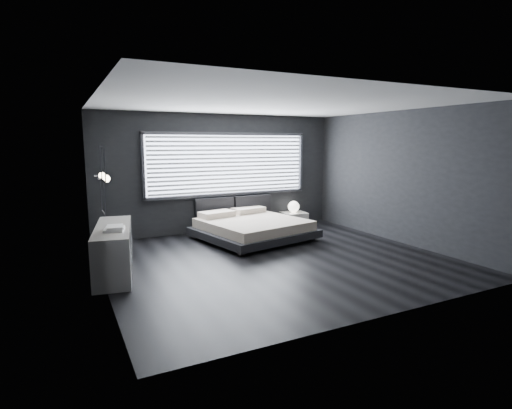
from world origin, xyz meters
name	(u,v)px	position (x,y,z in m)	size (l,w,h in m)	color
room	(277,184)	(0.00, 0.00, 1.40)	(6.04, 6.00, 2.80)	black
window	(229,164)	(0.20, 2.70, 1.61)	(4.14, 0.09, 1.52)	white
headboard	(234,207)	(0.28, 2.64, 0.57)	(1.96, 0.16, 0.52)	black
sconce_near	(106,179)	(-2.88, 0.05, 1.60)	(0.18, 0.11, 0.11)	silver
sconce_far	(102,176)	(-2.88, 0.65, 1.60)	(0.18, 0.11, 0.11)	silver
wall_art_upper	(103,164)	(-2.98, -0.55, 1.85)	(0.01, 0.48, 0.48)	#47474C
wall_art_lower	(103,197)	(-2.98, -0.30, 1.38)	(0.01, 0.48, 0.48)	#47474C
bed	(252,227)	(0.28, 1.59, 0.27)	(2.59, 2.51, 0.57)	black
nightstand	(294,219)	(1.86, 2.39, 0.18)	(0.60, 0.50, 0.35)	silver
orb_lamp	(294,207)	(1.86, 2.41, 0.50)	(0.29, 0.29, 0.29)	white
dresser	(114,250)	(-2.78, 0.51, 0.39)	(0.87, 2.00, 0.78)	silver
book_stack	(115,228)	(-2.79, 0.19, 0.81)	(0.37, 0.43, 0.08)	white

